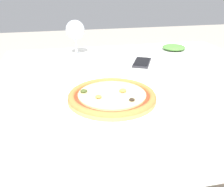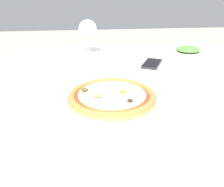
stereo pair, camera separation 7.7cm
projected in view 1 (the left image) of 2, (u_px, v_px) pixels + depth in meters
The scene contains 6 objects.
dining_table at pixel (141, 98), 1.00m from camera, with size 1.15×1.09×0.70m.
pizza_plate at pixel (112, 97), 0.77m from camera, with size 0.30×0.30×0.04m.
fork at pixel (50, 84), 0.91m from camera, with size 0.03×0.17×0.00m.
wine_glass_far_left at pixel (75, 31), 1.21m from camera, with size 0.09×0.09×0.17m.
cell_phone at pixel (142, 62), 1.14m from camera, with size 0.13×0.16×0.01m.
side_plate at pixel (174, 49), 1.33m from camera, with size 0.21×0.21×0.04m.
Camera 1 is at (-0.31, -0.85, 1.05)m, focal length 40.00 mm.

